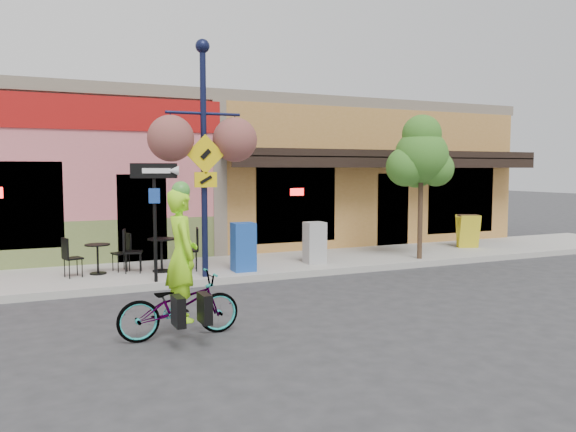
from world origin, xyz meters
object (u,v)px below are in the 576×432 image
object	(u,v)px
street_tree	(421,186)
lamp_post	(204,159)
newspaper_box_blue	(243,247)
cyclist_rider	(182,272)
newspaper_box_grey	(315,243)
bicycle	(179,305)
building	(212,175)
one_way_sign	(155,223)

from	to	relation	value
street_tree	lamp_post	bearing A→B (deg)	-178.88
newspaper_box_blue	street_tree	xyz separation A→B (m)	(4.69, -0.17, 1.30)
cyclist_rider	newspaper_box_blue	bearing A→B (deg)	-32.22
newspaper_box_grey	bicycle	bearing A→B (deg)	-133.94
building	street_tree	world-z (taller)	building
one_way_sign	cyclist_rider	bearing A→B (deg)	-81.65
one_way_sign	newspaper_box_grey	bearing A→B (deg)	23.29
bicycle	newspaper_box_grey	xyz separation A→B (m)	(4.28, 4.16, 0.19)
building	cyclist_rider	distance (m)	10.94
building	cyclist_rider	size ratio (longest dim) A/B	9.64
one_way_sign	street_tree	xyz separation A→B (m)	(6.71, 0.25, 0.65)
building	street_tree	bearing A→B (deg)	-62.05
cyclist_rider	lamp_post	distance (m)	4.18
street_tree	newspaper_box_blue	bearing A→B (deg)	177.88
cyclist_rider	one_way_sign	bearing A→B (deg)	-6.07
one_way_sign	building	bearing A→B (deg)	77.79
newspaper_box_grey	newspaper_box_blue	bearing A→B (deg)	-169.42
bicycle	lamp_post	size ratio (longest dim) A/B	0.36
newspaper_box_blue	street_tree	world-z (taller)	street_tree
cyclist_rider	newspaper_box_blue	xyz separation A→B (m)	(2.30, 3.87, -0.25)
lamp_post	street_tree	bearing A→B (deg)	1.72
building	street_tree	size ratio (longest dim) A/B	4.95
lamp_post	newspaper_box_grey	size ratio (longest dim) A/B	4.95
lamp_post	cyclist_rider	bearing A→B (deg)	-109.91
bicycle	street_tree	xyz separation A→B (m)	(7.04, 3.69, 1.53)
one_way_sign	bicycle	bearing A→B (deg)	-82.48
cyclist_rider	street_tree	xyz separation A→B (m)	(6.99, 3.69, 1.05)
lamp_post	street_tree	xyz separation A→B (m)	(5.65, 0.11, -0.64)
cyclist_rider	newspaper_box_grey	bearing A→B (deg)	-46.95
lamp_post	one_way_sign	bearing A→B (deg)	-171.76
cyclist_rider	newspaper_box_grey	xyz separation A→B (m)	(4.23, 4.16, -0.29)
one_way_sign	newspaper_box_blue	size ratio (longest dim) A/B	2.21
lamp_post	newspaper_box_blue	bearing A→B (deg)	17.10
building	one_way_sign	bearing A→B (deg)	-115.14
bicycle	newspaper_box_blue	distance (m)	4.53
lamp_post	street_tree	distance (m)	5.69
bicycle	newspaper_box_grey	bearing A→B (deg)	-47.28
bicycle	newspaper_box_blue	size ratio (longest dim) A/B	1.63
one_way_sign	lamp_post	bearing A→B (deg)	20.57
newspaper_box_grey	cyclist_rider	bearing A→B (deg)	-133.60
building	newspaper_box_grey	world-z (taller)	building
building	lamp_post	xyz separation A→B (m)	(-2.15, -6.71, 0.38)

